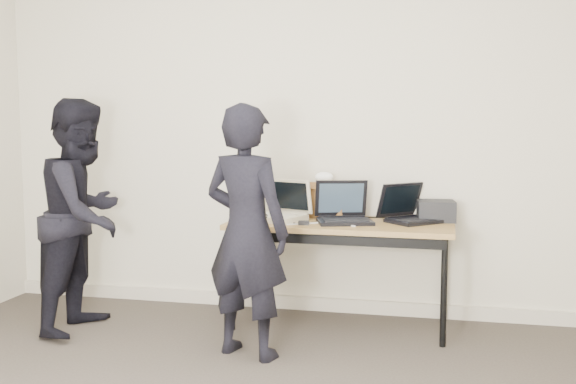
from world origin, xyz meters
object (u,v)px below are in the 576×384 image
(laptop_center, at_px, (343,213))
(equipment_box, at_px, (436,211))
(person_typist, at_px, (246,231))
(person_observer, at_px, (84,215))
(desk, at_px, (340,231))
(leather_satchel, at_px, (320,199))
(laptop_beige, at_px, (280,212))
(laptop_right, at_px, (410,213))

(laptop_center, xyz_separation_m, equipment_box, (0.61, 0.17, 0.01))
(person_typist, relative_size, person_observer, 0.97)
(person_typist, bearing_deg, desk, -108.12)
(desk, xyz_separation_m, leather_satchel, (-0.18, 0.23, 0.19))
(leather_satchel, bearing_deg, laptop_beige, -132.77)
(laptop_right, xyz_separation_m, person_typist, (-0.92, -0.81, -0.03))
(laptop_beige, xyz_separation_m, leather_satchel, (0.24, 0.21, 0.07))
(desk, distance_m, equipment_box, 0.67)
(laptop_right, distance_m, leather_satchel, 0.65)
(laptop_right, bearing_deg, desk, 153.40)
(equipment_box, distance_m, person_typist, 1.40)
(desk, relative_size, laptop_center, 3.43)
(equipment_box, bearing_deg, laptop_beige, -170.43)
(desk, distance_m, laptop_center, 0.12)
(equipment_box, bearing_deg, laptop_right, -162.31)
(leather_satchel, bearing_deg, laptop_right, -2.46)
(person_typist, bearing_deg, equipment_box, -125.09)
(laptop_right, distance_m, person_observer, 2.19)
(laptop_right, xyz_separation_m, person_observer, (-2.13, -0.54, -0.01))
(equipment_box, height_order, person_typist, person_typist)
(person_typist, bearing_deg, laptop_right, -122.10)
(person_observer, bearing_deg, equipment_box, -74.09)
(desk, relative_size, equipment_box, 6.17)
(leather_satchel, distance_m, person_observer, 1.62)
(desk, height_order, person_observer, person_observer)
(desk, bearing_deg, leather_satchel, 129.88)
(laptop_right, relative_size, person_typist, 0.32)
(laptop_beige, xyz_separation_m, equipment_box, (1.05, 0.18, 0.02))
(laptop_beige, xyz_separation_m, laptop_right, (0.88, 0.12, 0.00))
(laptop_beige, bearing_deg, laptop_right, 30.66)
(laptop_right, height_order, person_typist, person_typist)
(leather_satchel, height_order, person_typist, person_typist)
(laptop_right, bearing_deg, laptop_beige, 144.65)
(desk, bearing_deg, laptop_center, 48.14)
(laptop_center, height_order, laptop_right, laptop_center)
(laptop_center, bearing_deg, person_observer, 177.26)
(equipment_box, relative_size, person_observer, 0.16)
(equipment_box, height_order, person_observer, person_observer)
(laptop_beige, xyz_separation_m, person_typist, (-0.05, -0.68, -0.03))
(person_observer, bearing_deg, laptop_right, -74.35)
(laptop_right, xyz_separation_m, equipment_box, (0.17, 0.06, 0.01))
(desk, xyz_separation_m, person_observer, (-1.67, -0.41, 0.11))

